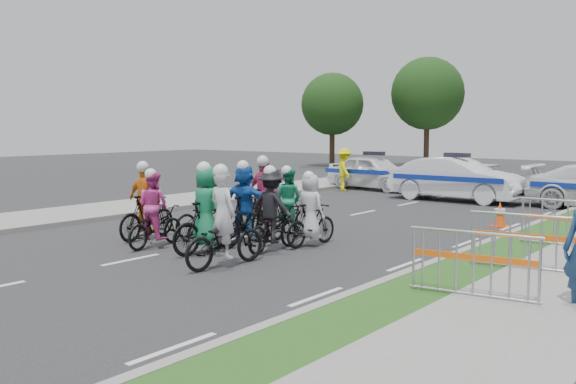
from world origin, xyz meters
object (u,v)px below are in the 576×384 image
Objects in this scene: rider_2 at (154,218)px; rider_8 at (289,210)px; barrier_1 at (525,245)px; cone_0 at (500,214)px; rider_0 at (224,233)px; rider_4 at (272,218)px; barrier_0 at (473,268)px; barrier_2 at (567,226)px; rider_7 at (311,217)px; rider_1 at (207,218)px; police_car_0 at (374,172)px; marshal_hiviz at (344,169)px; rider_9 at (265,203)px; rider_6 at (205,212)px; tree_0 at (332,104)px; parked_bike at (269,181)px; tree_3 at (427,94)px; rider_3 at (146,209)px; police_car_1 at (456,179)px; rider_5 at (245,208)px.

rider_8 is (1.54, 2.92, -0.01)m from rider_2.
barrier_1 reaches higher than cone_0.
rider_0 reaches higher than rider_4.
barrier_0 and barrier_2 have the same top height.
rider_7 is 5.55m from barrier_2.
rider_1 is 0.45× the size of police_car_0.
rider_0 is 16.01m from police_car_0.
marshal_hiviz is (-3.59, 13.34, 0.24)m from rider_2.
cone_0 is (4.47, 4.50, -0.41)m from rider_9.
barrier_0 is 1.00× the size of barrier_1.
rider_4 is (0.92, 1.05, -0.04)m from rider_1.
rider_1 is 1.47m from rider_2.
barrier_1 is at bearing 90.00° from barrier_0.
rider_6 is 0.92× the size of barrier_1.
rider_1 is 30.54m from tree_0.
rider_2 is at bearing -63.63° from tree_0.
rider_1 is 0.98× the size of barrier_2.
parked_bike is 20.91m from tree_3.
rider_1 is 0.98× the size of barrier_0.
tree_3 reaches higher than rider_7.
police_car_0 is 6.18× the size of cone_0.
tree_3 reaches higher than barrier_1.
tree_0 reaches higher than parked_bike.
rider_6 is (0.71, 1.24, -0.13)m from rider_3.
rider_9 is at bearing 155.83° from marshal_hiviz.
rider_9 reaches higher than rider_6.
tree_3 reaches higher than cone_0.
rider_8 is 10.28m from parked_bike.
tree_0 is at bearing -55.14° from rider_1.
rider_7 is 5.29m from barrier_0.
rider_0 reaches higher than police_car_1.
rider_4 is at bearing 109.06° from rider_8.
rider_6 is at bearing -131.95° from cone_0.
rider_5 is 12.56m from marshal_hiviz.
parked_bike is (-12.82, 10.62, -0.07)m from barrier_0.
rider_7 is 11.57m from parked_bike.
tree_3 is (-8.26, 30.75, 4.23)m from rider_2.
rider_4 reaches higher than police_car_0.
police_car_1 is at bearing -98.52° from rider_8.
rider_1 is 1.15× the size of rider_7.
barrier_1 is at bearing 177.73° from rider_9.
marshal_hiviz is at bearing 146.56° from cone_0.
police_car_0 is at bearing -71.57° from tree_3.
rider_5 reaches higher than parked_bike.
rider_3 is 0.96× the size of rider_9.
barrier_0 is (6.25, -1.83, -0.24)m from rider_5.
rider_1 is 1.02× the size of rider_5.
rider_7 is 0.96× the size of rider_8.
rider_5 is (-1.46, 2.24, 0.15)m from rider_0.
rider_5 is 10.98m from parked_bike.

